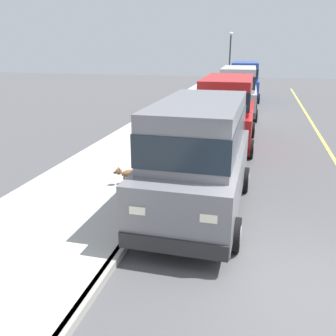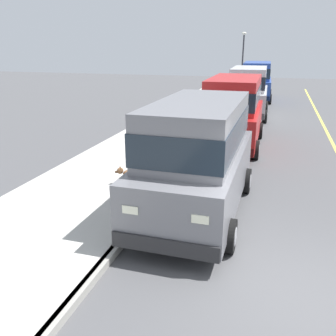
# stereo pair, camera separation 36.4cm
# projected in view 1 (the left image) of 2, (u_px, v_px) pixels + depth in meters

# --- Properties ---
(ground_plane) EXTENTS (80.00, 80.00, 0.00)m
(ground_plane) POSITION_uv_depth(u_px,v_px,m) (309.00, 297.00, 5.53)
(ground_plane) COLOR #4C4C4F
(curb) EXTENTS (0.16, 64.00, 0.14)m
(curb) POSITION_uv_depth(u_px,v_px,m) (111.00, 264.00, 6.24)
(curb) COLOR gray
(curb) RESTS_ON ground
(sidewalk) EXTENTS (3.60, 64.00, 0.14)m
(sidewalk) POSITION_uv_depth(u_px,v_px,m) (19.00, 250.00, 6.66)
(sidewalk) COLOR #B7B5AD
(sidewalk) RESTS_ON ground
(car_grey_van) EXTENTS (2.18, 4.92, 2.52)m
(car_grey_van) POSITION_uv_depth(u_px,v_px,m) (199.00, 152.00, 7.96)
(car_grey_van) COLOR slate
(car_grey_van) RESTS_ON ground
(car_red_van) EXTENTS (2.17, 4.92, 2.52)m
(car_red_van) POSITION_uv_depth(u_px,v_px,m) (227.00, 108.00, 13.46)
(car_red_van) COLOR red
(car_red_van) RESTS_ON ground
(car_silver_van) EXTENTS (2.23, 4.95, 2.52)m
(car_silver_van) POSITION_uv_depth(u_px,v_px,m) (238.00, 89.00, 19.17)
(car_silver_van) COLOR #BCBCC1
(car_silver_van) RESTS_ON ground
(car_blue_van) EXTENTS (2.25, 4.96, 2.52)m
(car_blue_van) POSITION_uv_depth(u_px,v_px,m) (244.00, 79.00, 24.82)
(car_blue_van) COLOR #28479E
(car_blue_van) RESTS_ON ground
(dog_brown) EXTENTS (0.64, 0.49, 0.49)m
(dog_brown) POSITION_uv_depth(u_px,v_px,m) (127.00, 173.00, 9.57)
(dog_brown) COLOR brown
(dog_brown) RESTS_ON sidewalk
(street_lamp) EXTENTS (0.36, 0.36, 4.42)m
(street_lamp) POSITION_uv_depth(u_px,v_px,m) (230.00, 54.00, 29.31)
(street_lamp) COLOR #2D2D33
(street_lamp) RESTS_ON sidewalk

